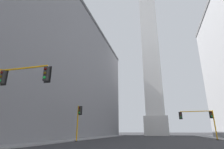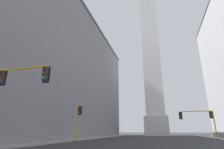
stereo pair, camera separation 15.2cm
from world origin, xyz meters
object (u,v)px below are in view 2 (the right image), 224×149
Objects in this scene: obelisk at (150,42)px; traffic_light_mid_left at (78,117)px; traffic_light_near_left at (13,86)px; traffic_light_mid_right at (201,117)px.

traffic_light_mid_left is (-10.21, -37.63, -30.94)m from obelisk.
traffic_light_near_left is 13.84m from traffic_light_mid_left.
obelisk is 14.03× the size of traffic_light_mid_left.
traffic_light_mid_left is (-0.90, 13.73, -1.45)m from traffic_light_near_left.
traffic_light_mid_left reaches higher than traffic_light_mid_right.
traffic_light_mid_right is at bearing -72.98° from obelisk.
obelisk reaches higher than traffic_light_mid_right.
traffic_light_mid_right is (18.68, 9.96, 0.37)m from traffic_light_mid_left.
traffic_light_mid_left is 0.88× the size of traffic_light_mid_right.
traffic_light_mid_right is at bearing 53.12° from traffic_light_near_left.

